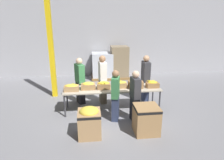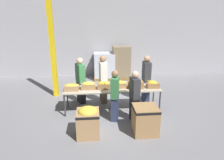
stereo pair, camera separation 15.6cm
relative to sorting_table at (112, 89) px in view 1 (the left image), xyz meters
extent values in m
plane|color=gray|center=(0.00, 0.00, -0.74)|extent=(30.00, 30.00, 0.00)
cube|color=#A8A8AD|center=(0.00, 4.53, 1.26)|extent=(16.00, 0.08, 4.00)
cube|color=#B2A893|center=(0.00, 0.00, 0.03)|extent=(3.20, 0.83, 0.04)
cylinder|color=#38383D|center=(-1.54, -0.36, -0.37)|extent=(0.05, 0.05, 0.74)
cylinder|color=#38383D|center=(1.54, -0.36, -0.37)|extent=(0.05, 0.05, 0.74)
cylinder|color=#38383D|center=(-1.54, 0.36, -0.37)|extent=(0.05, 0.05, 0.74)
cylinder|color=#38383D|center=(1.54, 0.36, -0.37)|extent=(0.05, 0.05, 0.74)
cube|color=tan|center=(-1.32, -0.09, 0.13)|extent=(0.46, 0.29, 0.17)
ellipsoid|color=yellow|center=(-1.32, -0.09, 0.22)|extent=(0.41, 0.26, 0.09)
ellipsoid|color=yellow|center=(-1.24, -0.06, 0.26)|extent=(0.15, 0.16, 0.04)
ellipsoid|color=yellow|center=(-1.35, -0.08, 0.23)|extent=(0.10, 0.17, 0.04)
ellipsoid|color=yellow|center=(-1.22, -0.04, 0.23)|extent=(0.14, 0.16, 0.04)
cube|color=#A37A4C|center=(-0.79, 0.00, 0.13)|extent=(0.46, 0.29, 0.18)
ellipsoid|color=yellow|center=(-0.79, 0.00, 0.23)|extent=(0.37, 0.25, 0.11)
ellipsoid|color=yellow|center=(-0.87, 0.03, 0.25)|extent=(0.14, 0.12, 0.05)
ellipsoid|color=yellow|center=(-0.77, 0.05, 0.25)|extent=(0.20, 0.08, 0.05)
cube|color=olive|center=(-0.28, -0.01, 0.14)|extent=(0.43, 0.29, 0.18)
ellipsoid|color=gold|center=(-0.28, -0.01, 0.24)|extent=(0.37, 0.26, 0.10)
ellipsoid|color=gold|center=(-0.23, -0.08, 0.26)|extent=(0.18, 0.10, 0.05)
ellipsoid|color=gold|center=(-0.28, -0.09, 0.27)|extent=(0.14, 0.20, 0.05)
ellipsoid|color=gold|center=(-0.38, -0.07, 0.26)|extent=(0.09, 0.19, 0.04)
cube|color=#A37A4C|center=(0.27, 0.04, 0.13)|extent=(0.44, 0.29, 0.17)
ellipsoid|color=gold|center=(0.27, 0.04, 0.23)|extent=(0.39, 0.25, 0.09)
ellipsoid|color=gold|center=(0.26, 0.12, 0.27)|extent=(0.14, 0.16, 0.05)
ellipsoid|color=gold|center=(0.24, 0.13, 0.24)|extent=(0.15, 0.11, 0.05)
ellipsoid|color=gold|center=(0.16, 0.07, 0.25)|extent=(0.18, 0.19, 0.05)
ellipsoid|color=gold|center=(0.15, 0.09, 0.26)|extent=(0.05, 0.15, 0.04)
cube|color=olive|center=(0.78, -0.06, 0.16)|extent=(0.47, 0.32, 0.24)
ellipsoid|color=gold|center=(0.78, -0.06, 0.29)|extent=(0.40, 0.28, 0.14)
ellipsoid|color=gold|center=(0.68, -0.11, 0.32)|extent=(0.06, 0.18, 0.04)
ellipsoid|color=gold|center=(0.76, -0.12, 0.35)|extent=(0.20, 0.06, 0.04)
cube|color=olive|center=(1.36, -0.07, 0.13)|extent=(0.41, 0.28, 0.16)
ellipsoid|color=gold|center=(1.36, -0.07, 0.22)|extent=(0.33, 0.22, 0.10)
ellipsoid|color=gold|center=(1.44, -0.05, 0.24)|extent=(0.08, 0.19, 0.05)
ellipsoid|color=gold|center=(1.37, -0.01, 0.26)|extent=(0.18, 0.11, 0.04)
ellipsoid|color=gold|center=(1.27, -0.03, 0.26)|extent=(0.20, 0.16, 0.05)
ellipsoid|color=gold|center=(1.27, -0.02, 0.26)|extent=(0.13, 0.19, 0.04)
cube|color=#2D3856|center=(0.02, -0.70, -0.36)|extent=(0.28, 0.39, 0.75)
cube|color=#387A47|center=(0.02, -0.70, 0.32)|extent=(0.31, 0.46, 0.62)
sphere|color=#896042|center=(0.02, -0.70, 0.73)|extent=(0.21, 0.21, 0.21)
cube|color=black|center=(0.59, -0.80, -0.37)|extent=(0.24, 0.38, 0.74)
cube|color=#333338|center=(0.59, -0.80, 0.31)|extent=(0.26, 0.44, 0.61)
sphere|color=#DBAD89|center=(0.59, -0.80, 0.72)|extent=(0.21, 0.21, 0.21)
cube|color=#2D3856|center=(1.33, 0.69, -0.33)|extent=(0.22, 0.39, 0.82)
cube|color=#333338|center=(1.33, 0.69, 0.43)|extent=(0.24, 0.47, 0.68)
sphere|color=tan|center=(1.33, 0.69, 0.88)|extent=(0.23, 0.23, 0.23)
cube|color=#6B604C|center=(-0.27, 0.68, -0.32)|extent=(0.26, 0.42, 0.84)
cube|color=silver|center=(-0.27, 0.68, 0.45)|extent=(0.29, 0.50, 0.69)
sphere|color=#896042|center=(-0.27, 0.68, 0.91)|extent=(0.24, 0.24, 0.24)
cube|color=black|center=(-1.08, 0.73, -0.34)|extent=(0.35, 0.43, 0.80)
cube|color=#387A47|center=(-1.08, 0.73, 0.39)|extent=(0.39, 0.50, 0.66)
sphere|color=#DBAD89|center=(-1.08, 0.73, 0.84)|extent=(0.23, 0.23, 0.23)
cube|color=tan|center=(-0.78, -1.52, -0.39)|extent=(0.59, 0.59, 0.70)
cube|color=black|center=(-0.78, -1.52, -0.09)|extent=(0.59, 0.59, 0.07)
ellipsoid|color=yellow|center=(-0.78, -1.52, -0.02)|extent=(0.50, 0.50, 0.21)
cube|color=#A37A4C|center=(0.75, -1.52, -0.35)|extent=(0.64, 0.64, 0.77)
cube|color=black|center=(0.75, -1.52, -0.02)|extent=(0.65, 0.65, 0.07)
cube|color=yellow|center=(-2.14, 1.55, 1.26)|extent=(0.19, 0.19, 4.00)
cube|color=olive|center=(0.82, 3.80, -0.67)|extent=(0.94, 0.94, 0.13)
cube|color=#897556|center=(0.82, 3.80, 0.16)|extent=(0.87, 0.87, 1.53)
cube|color=olive|center=(0.26, 3.87, -0.67)|extent=(1.05, 1.05, 0.13)
cube|color=#B2B7C1|center=(0.26, 3.87, -0.03)|extent=(0.96, 0.96, 1.16)
cube|color=olive|center=(-0.06, 3.86, -0.67)|extent=(1.12, 1.12, 0.13)
cube|color=silver|center=(-0.06, 3.86, -0.01)|extent=(1.03, 1.03, 1.20)
camera|label=1|loc=(-0.74, -6.22, 2.25)|focal=32.00mm
camera|label=2|loc=(-0.58, -6.24, 2.25)|focal=32.00mm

